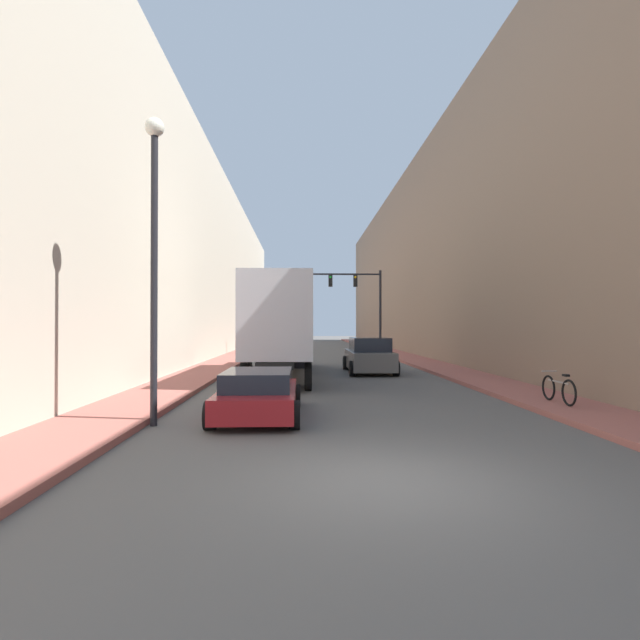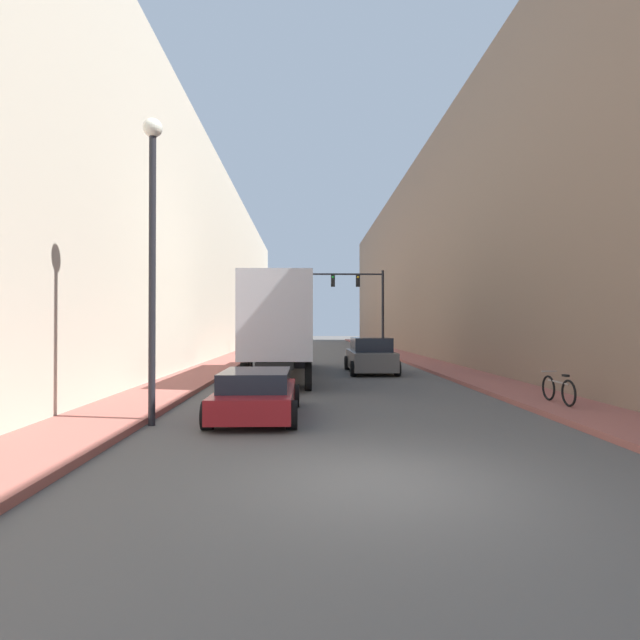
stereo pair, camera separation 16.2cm
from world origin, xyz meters
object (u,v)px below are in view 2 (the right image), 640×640
Objects in this scene: sedan_car at (257,394)px; parked_bicycle at (558,390)px; semi_truck at (283,324)px; street_lamp at (152,229)px; suv_car at (370,356)px; traffic_signal_gantry at (355,294)px.

sedan_car is 2.36× the size of parked_bicycle.
street_lamp is at bearing -102.92° from semi_truck.
traffic_signal_gantry reaches higher than suv_car.
traffic_signal_gantry reaches higher than sedan_car.
traffic_signal_gantry is (4.98, 25.31, 4.13)m from sedan_car.
suv_car is at bearing 109.93° from parked_bicycle.
traffic_signal_gantry is at bearing 74.50° from street_lamp.
suv_car is 0.67× the size of street_lamp.
suv_car is 0.62× the size of traffic_signal_gantry.
parked_bicycle is (8.21, 1.00, -0.05)m from sedan_car.
traffic_signal_gantry is at bearing 97.58° from parked_bicycle.
suv_car reaches higher than sedan_car.
semi_truck is at bearing -158.10° from suv_car.
suv_car is at bearing -92.55° from traffic_signal_gantry.
sedan_car is 4.69m from street_lamp.
semi_truck is 16.29m from traffic_signal_gantry.
parked_bicycle is at bearing 6.95° from sedan_car.
street_lamp is (-7.29, -26.30, -0.17)m from traffic_signal_gantry.
street_lamp is 11.44m from parked_bicycle.
parked_bicycle is (10.53, 1.99, -4.00)m from street_lamp.
street_lamp reaches higher than sedan_car.
sedan_car reaches higher than parked_bicycle.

